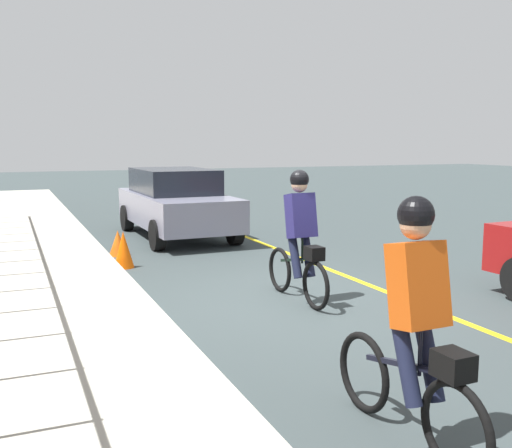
% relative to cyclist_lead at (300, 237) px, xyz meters
% --- Properties ---
extents(ground_plane, '(80.00, 80.00, 0.00)m').
position_rel_cyclist_lead_xyz_m(ground_plane, '(0.01, 0.17, -0.91)').
color(ground_plane, '#384344').
extents(lane_line_centre, '(36.00, 0.12, 0.01)m').
position_rel_cyclist_lead_xyz_m(lane_line_centre, '(0.01, -1.43, -0.91)').
color(lane_line_centre, yellow).
rests_on(lane_line_centre, ground).
extents(sidewalk, '(40.00, 3.20, 0.15)m').
position_rel_cyclist_lead_xyz_m(sidewalk, '(0.01, 3.57, -0.84)').
color(sidewalk, '#B8B4A6').
rests_on(sidewalk, ground).
extents(cyclist_lead, '(1.71, 0.37, 1.83)m').
position_rel_cyclist_lead_xyz_m(cyclist_lead, '(0.00, 0.00, 0.00)').
color(cyclist_lead, black).
rests_on(cyclist_lead, ground).
extents(cyclist_follow, '(1.71, 0.37, 1.83)m').
position_rel_cyclist_lead_xyz_m(cyclist_follow, '(-3.78, 1.04, 0.00)').
color(cyclist_follow, black).
rests_on(cyclist_follow, ground).
extents(parked_sedan_rear, '(4.43, 1.98, 1.58)m').
position_rel_cyclist_lead_xyz_m(parked_sedan_rear, '(6.14, 0.06, -0.09)').
color(parked_sedan_rear, gray).
rests_on(parked_sedan_rear, ground).
extents(traffic_cone_near, '(0.36, 0.36, 0.50)m').
position_rel_cyclist_lead_xyz_m(traffic_cone_near, '(4.35, 1.72, -0.66)').
color(traffic_cone_near, orange).
rests_on(traffic_cone_near, ground).
extents(traffic_cone_far, '(0.36, 0.36, 0.65)m').
position_rel_cyclist_lead_xyz_m(traffic_cone_far, '(3.19, 1.83, -0.59)').
color(traffic_cone_far, '#F35606').
rests_on(traffic_cone_far, ground).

